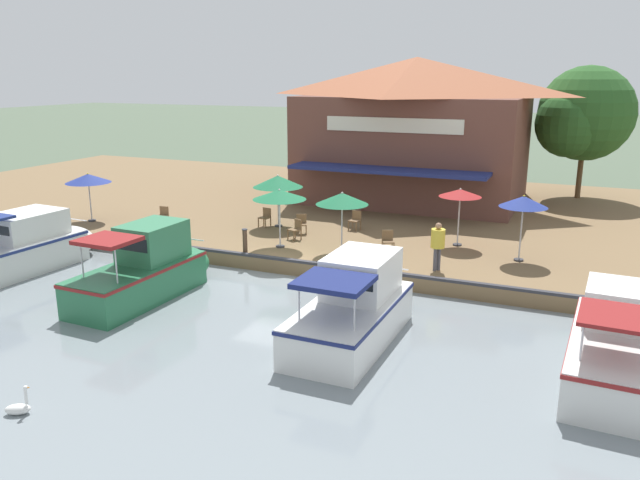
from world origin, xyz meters
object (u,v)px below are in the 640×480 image
motorboat_mid_row (21,248)px  mooring_post (245,241)px  patio_umbrella_back_row (278,181)px  motorboat_distant_upstream (615,341)px  patio_umbrella_far_corner (460,193)px  cafe_chair_beside_entrance (163,215)px  tree_upstream_bank (582,116)px  patio_umbrella_near_quay_edge (279,195)px  cafe_chair_facing_river (388,240)px  patio_umbrella_by_entrance (342,199)px  cafe_chair_far_corner_seat (355,219)px  patio_umbrella_mid_patio_left (88,178)px  cafe_chair_mid_patio (265,216)px  cafe_chair_back_row_seat (302,223)px  tree_downstream_bank (359,109)px  swan (18,408)px  patio_umbrella_mid_patio_right (524,202)px  motorboat_nearest_quay (358,305)px  motorboat_fourth_along (150,269)px  cafe_chair_under_first_umbrella (296,228)px  waterfront_restaurant (415,128)px  person_at_quay_edge (438,241)px

motorboat_mid_row → mooring_post: motorboat_mid_row is taller
patio_umbrella_back_row → motorboat_distant_upstream: 16.41m
patio_umbrella_far_corner → cafe_chair_beside_entrance: 13.53m
motorboat_mid_row → tree_upstream_bank: 28.60m
patio_umbrella_near_quay_edge → cafe_chair_facing_river: bearing=104.5°
patio_umbrella_near_quay_edge → patio_umbrella_by_entrance: (-0.24, 2.58, -0.01)m
cafe_chair_far_corner_seat → motorboat_distant_upstream: size_ratio=0.14×
patio_umbrella_mid_patio_left → cafe_chair_mid_patio: bearing=105.9°
patio_umbrella_near_quay_edge → motorboat_mid_row: bearing=-58.9°
cafe_chair_back_row_seat → motorboat_distant_upstream: bearing=57.8°
patio_umbrella_far_corner → motorboat_distant_upstream: size_ratio=0.38×
motorboat_distant_upstream → tree_downstream_bank: size_ratio=0.94×
cafe_chair_mid_patio → swan: bearing=8.1°
patio_umbrella_mid_patio_right → motorboat_distant_upstream: bearing=23.2°
patio_umbrella_far_corner → mooring_post: patio_umbrella_far_corner is taller
cafe_chair_facing_river → mooring_post: mooring_post is taller
cafe_chair_mid_patio → motorboat_mid_row: (8.03, -6.32, -0.14)m
patio_umbrella_by_entrance → motorboat_nearest_quay: 6.98m
mooring_post → cafe_chair_facing_river: bearing=116.3°
motorboat_mid_row → cafe_chair_mid_patio: bearing=141.8°
patio_umbrella_back_row → motorboat_fourth_along: patio_umbrella_back_row is taller
motorboat_mid_row → cafe_chair_far_corner_seat: bearing=131.3°
cafe_chair_beside_entrance → cafe_chair_under_first_umbrella: same height
patio_umbrella_mid_patio_right → patio_umbrella_far_corner: (-1.24, -2.56, -0.09)m
motorboat_distant_upstream → waterfront_restaurant: bearing=-150.2°
cafe_chair_under_first_umbrella → tree_upstream_bank: size_ratio=0.12×
person_at_quay_edge → cafe_chair_far_corner_seat: bearing=-133.5°
person_at_quay_edge → tree_downstream_bank: (-16.94, -9.13, 3.51)m
patio_umbrella_mid_patio_right → swan: patio_umbrella_mid_patio_right is taller
waterfront_restaurant → cafe_chair_facing_river: size_ratio=14.17×
patio_umbrella_mid_patio_right → patio_umbrella_by_entrance: (1.61, -6.53, -0.10)m
waterfront_restaurant → tree_upstream_bank: (-3.71, 8.35, 0.66)m
motorboat_distant_upstream → mooring_post: size_ratio=6.26×
patio_umbrella_back_row → tree_upstream_bank: (-12.57, 12.26, 2.46)m
waterfront_restaurant → cafe_chair_under_first_umbrella: waterfront_restaurant is taller
cafe_chair_under_first_umbrella → motorboat_distant_upstream: 13.95m
cafe_chair_facing_river → tree_upstream_bank: size_ratio=0.12×
cafe_chair_under_first_umbrella → tree_downstream_bank: tree_downstream_bank is taller
cafe_chair_back_row_seat → swan: cafe_chair_back_row_seat is taller
motorboat_mid_row → mooring_post: 8.58m
swan → patio_umbrella_mid_patio_right: bearing=148.6°
motorboat_fourth_along → mooring_post: (-4.07, 1.39, 0.13)m
patio_umbrella_back_row → tree_downstream_bank: size_ratio=0.36×
cafe_chair_back_row_seat → patio_umbrella_near_quay_edge: bearing=3.4°
tree_downstream_bank → patio_umbrella_far_corner: bearing=34.6°
motorboat_mid_row → motorboat_nearest_quay: bearing=87.1°
waterfront_restaurant → cafe_chair_facing_river: (10.89, 1.95, -3.43)m
patio_umbrella_back_row → motorboat_fourth_along: bearing=-3.7°
swan → tree_upstream_bank: (-28.69, 10.57, 4.93)m
patio_umbrella_back_row → cafe_chair_under_first_umbrella: size_ratio=2.83×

